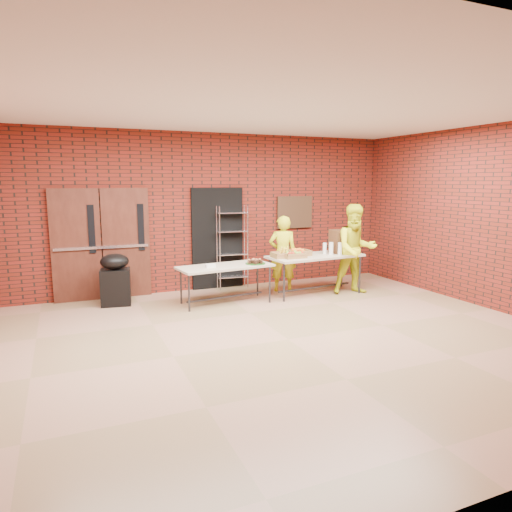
{
  "coord_description": "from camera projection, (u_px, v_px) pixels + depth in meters",
  "views": [
    {
      "loc": [
        -2.85,
        -5.53,
        2.22
      ],
      "look_at": [
        0.1,
        1.4,
        0.99
      ],
      "focal_mm": 32.0,
      "sensor_mm": 36.0,
      "label": 1
    }
  ],
  "objects": [
    {
      "name": "wire_rack",
      "position": [
        232.0,
        247.0,
        9.5
      ],
      "size": [
        0.65,
        0.28,
        1.73
      ],
      "primitive_type": null,
      "rotation": [
        0.0,
        0.0,
        -0.11
      ],
      "color": "silver",
      "rests_on": "room"
    },
    {
      "name": "volunteer_woman",
      "position": [
        283.0,
        254.0,
        9.25
      ],
      "size": [
        0.66,
        0.55,
        1.55
      ],
      "primitive_type": "imported",
      "rotation": [
        0.0,
        0.0,
        2.77
      ],
      "color": "#D0D617",
      "rests_on": "room"
    },
    {
      "name": "covered_grill",
      "position": [
        115.0,
        279.0,
        8.25
      ],
      "size": [
        0.58,
        0.51,
        0.94
      ],
      "rotation": [
        0.0,
        0.0,
        -0.16
      ],
      "color": "black",
      "rests_on": "room"
    },
    {
      "name": "volunteer_man",
      "position": [
        356.0,
        249.0,
        9.04
      ],
      "size": [
        0.99,
        0.84,
        1.78
      ],
      "primitive_type": "imported",
      "rotation": [
        0.0,
        0.0,
        -0.21
      ],
      "color": "#D0D617",
      "rests_on": "room"
    },
    {
      "name": "dark_doorway",
      "position": [
        218.0,
        238.0,
        9.49
      ],
      "size": [
        1.1,
        0.06,
        2.1
      ],
      "primitive_type": "cube",
      "color": "black",
      "rests_on": "room"
    },
    {
      "name": "cup_stack_mid",
      "position": [
        340.0,
        249.0,
        9.02
      ],
      "size": [
        0.08,
        0.08,
        0.25
      ],
      "primitive_type": "cylinder",
      "color": "white",
      "rests_on": "table_right"
    },
    {
      "name": "bronze_plaque",
      "position": [
        295.0,
        212.0,
        10.1
      ],
      "size": [
        0.85,
        0.04,
        0.7
      ],
      "primitive_type": "cube",
      "color": "#382516",
      "rests_on": "room"
    },
    {
      "name": "basket_apples",
      "position": [
        294.0,
        255.0,
        8.69
      ],
      "size": [
        0.42,
        0.32,
        0.13
      ],
      "color": "#98643D",
      "rests_on": "table_right"
    },
    {
      "name": "napkin_box",
      "position": [
        210.0,
        266.0,
        8.14
      ],
      "size": [
        0.17,
        0.11,
        0.06
      ],
      "primitive_type": "cube",
      "color": "white",
      "rests_on": "table_left"
    },
    {
      "name": "muffin_tray",
      "position": [
        255.0,
        262.0,
        8.48
      ],
      "size": [
        0.37,
        0.37,
        0.09
      ],
      "color": "#184C14",
      "rests_on": "table_left"
    },
    {
      "name": "cup_stack_front",
      "position": [
        331.0,
        248.0,
        9.06
      ],
      "size": [
        0.08,
        0.08,
        0.25
      ],
      "primitive_type": "cylinder",
      "color": "white",
      "rests_on": "table_right"
    },
    {
      "name": "basket_oranges",
      "position": [
        299.0,
        253.0,
        8.97
      ],
      "size": [
        0.43,
        0.33,
        0.13
      ],
      "color": "#98643D",
      "rests_on": "table_right"
    },
    {
      "name": "table_right",
      "position": [
        315.0,
        258.0,
        9.03
      ],
      "size": [
        1.97,
        0.96,
        0.78
      ],
      "rotation": [
        0.0,
        0.0,
        0.09
      ],
      "color": "tan",
      "rests_on": "room"
    },
    {
      "name": "double_doors",
      "position": [
        102.0,
        244.0,
        8.59
      ],
      "size": [
        1.78,
        0.12,
        2.1
      ],
      "color": "#4F2316",
      "rests_on": "room"
    },
    {
      "name": "coffee_dispenser",
      "position": [
        340.0,
        241.0,
        9.28
      ],
      "size": [
        0.36,
        0.32,
        0.47
      ],
      "primitive_type": "cube",
      "color": "brown",
      "rests_on": "table_right"
    },
    {
      "name": "basket_bananas",
      "position": [
        283.0,
        255.0,
        8.73
      ],
      "size": [
        0.41,
        0.32,
        0.13
      ],
      "color": "#98643D",
      "rests_on": "table_right"
    },
    {
      "name": "cup_stack_back",
      "position": [
        325.0,
        248.0,
        9.14
      ],
      "size": [
        0.07,
        0.07,
        0.22
      ],
      "primitive_type": "cylinder",
      "color": "white",
      "rests_on": "table_right"
    },
    {
      "name": "table_left",
      "position": [
        225.0,
        269.0,
        8.33
      ],
      "size": [
        1.79,
        0.91,
        0.71
      ],
      "rotation": [
        0.0,
        0.0,
        0.11
      ],
      "color": "tan",
      "rests_on": "room"
    },
    {
      "name": "room",
      "position": [
        290.0,
        227.0,
        6.22
      ],
      "size": [
        8.08,
        7.08,
        3.28
      ],
      "color": "olive",
      "rests_on": "ground"
    }
  ]
}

